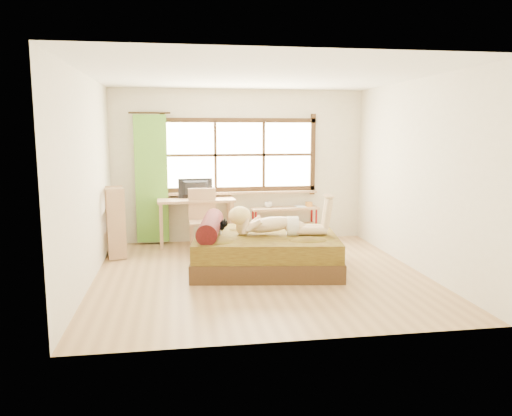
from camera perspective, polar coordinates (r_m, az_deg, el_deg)
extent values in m
plane|color=#9E754C|center=(7.01, 0.44, -7.58)|extent=(4.50, 4.50, 0.00)
plane|color=white|center=(6.76, 0.47, 14.94)|extent=(4.50, 4.50, 0.00)
plane|color=silver|center=(8.97, -1.89, 4.80)|extent=(4.50, 0.00, 4.50)
plane|color=silver|center=(4.56, 5.07, 0.84)|extent=(4.50, 0.00, 4.50)
plane|color=silver|center=(6.76, -18.74, 3.01)|extent=(0.00, 4.50, 4.50)
plane|color=silver|center=(7.45, 17.82, 3.56)|extent=(0.00, 4.50, 4.50)
cube|color=#FFEDBF|center=(8.95, -1.89, 6.08)|extent=(2.60, 0.01, 1.30)
cube|color=#A27758|center=(8.94, -1.81, 1.76)|extent=(2.80, 0.16, 0.04)
cube|color=#457F22|center=(8.81, -11.85, 3.24)|extent=(0.55, 0.10, 2.20)
cube|color=#321D0F|center=(7.27, 1.13, -5.94)|extent=(2.25, 1.91, 0.25)
cube|color=#39220D|center=(7.21, 1.13, -3.98)|extent=(2.21, 1.87, 0.25)
cylinder|color=black|center=(7.18, -5.22, -2.04)|extent=(0.48, 1.41, 0.29)
cube|color=#A27758|center=(8.67, -6.88, 0.93)|extent=(1.33, 0.64, 0.04)
cube|color=#A27758|center=(8.48, -10.78, -2.11)|extent=(0.06, 0.06, 0.79)
cube|color=#A27758|center=(8.56, -2.71, -1.86)|extent=(0.06, 0.06, 0.79)
cube|color=#A27758|center=(8.95, -10.78, -1.54)|extent=(0.06, 0.06, 0.79)
cube|color=#A27758|center=(9.03, -3.14, -1.30)|extent=(0.06, 0.06, 0.79)
imported|color=black|center=(8.69, -6.92, 2.22)|extent=(0.59, 0.10, 0.34)
cube|color=#A27758|center=(8.28, -6.04, -1.65)|extent=(0.47, 0.47, 0.04)
cube|color=#A27758|center=(8.44, -6.19, 0.50)|extent=(0.46, 0.06, 0.52)
cube|color=#A27758|center=(8.12, -7.28, -3.69)|extent=(0.05, 0.05, 0.46)
cube|color=#A27758|center=(8.15, -4.51, -3.59)|extent=(0.05, 0.05, 0.46)
cube|color=#A27758|center=(8.51, -7.44, -3.12)|extent=(0.05, 0.05, 0.46)
cube|color=#A27758|center=(8.54, -4.80, -3.03)|extent=(0.05, 0.05, 0.46)
cube|color=#A27758|center=(9.01, 3.30, -0.04)|extent=(1.24, 0.39, 0.04)
cube|color=#A27758|center=(9.06, 3.28, -1.95)|extent=(1.24, 0.39, 0.03)
cylinder|color=maroon|center=(8.81, -0.01, -2.12)|extent=(0.04, 0.04, 0.61)
cylinder|color=maroon|center=(9.12, 6.88, -1.81)|extent=(0.04, 0.04, 0.61)
cylinder|color=maroon|center=(9.04, -0.35, -1.84)|extent=(0.04, 0.04, 0.61)
cylinder|color=maroon|center=(9.34, 6.38, -1.54)|extent=(0.04, 0.04, 0.61)
cube|color=gold|center=(9.14, 6.06, 0.43)|extent=(0.11, 0.11, 0.08)
imported|color=gray|center=(8.94, 1.42, 0.37)|extent=(0.14, 0.14, 0.10)
imported|color=gray|center=(9.05, 4.54, 0.17)|extent=(0.19, 0.25, 0.02)
cube|color=#A27758|center=(8.25, -15.58, -5.07)|extent=(0.34, 0.49, 0.03)
cube|color=#A27758|center=(8.17, -15.68, -2.74)|extent=(0.34, 0.49, 0.03)
cube|color=#A27758|center=(8.11, -15.78, -0.36)|extent=(0.34, 0.49, 0.03)
cube|color=#A27758|center=(8.07, -15.88, 2.04)|extent=(0.34, 0.49, 0.03)
cube|color=#A27758|center=(7.92, -15.64, -1.84)|extent=(0.27, 0.07, 1.10)
cube|color=#A27758|center=(8.36, -15.81, -1.29)|extent=(0.27, 0.07, 1.10)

